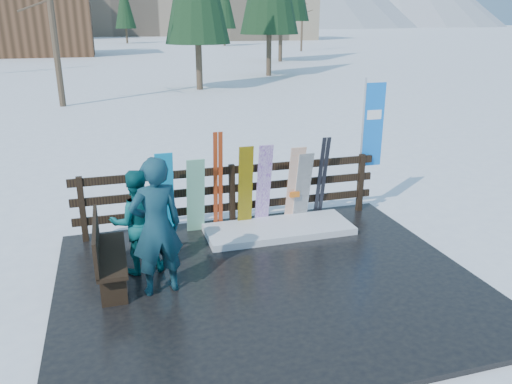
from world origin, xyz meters
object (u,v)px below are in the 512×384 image
object	(u,v)px
snowboard_2	(245,188)
person_back	(137,222)
bench	(105,252)
person_front	(156,227)
snowboard_1	(196,196)
snowboard_3	(264,185)
rental_flag	(370,130)
snowboard_0	(165,195)
snowboard_5	(295,185)
snowboard_4	(303,187)

from	to	relation	value
snowboard_2	person_back	world-z (taller)	person_back
bench	person_front	size ratio (longest dim) A/B	0.77
bench	snowboard_1	distance (m)	2.12
snowboard_3	rental_flag	distance (m)	2.39
snowboard_2	snowboard_3	size ratio (longest dim) A/B	0.98
snowboard_0	snowboard_3	xyz separation A→B (m)	(1.77, 0.00, 0.01)
snowboard_2	snowboard_5	xyz separation A→B (m)	(0.94, -0.00, -0.03)
snowboard_5	rental_flag	distance (m)	1.86
bench	person_back	world-z (taller)	person_back
snowboard_3	snowboard_5	world-z (taller)	snowboard_3
snowboard_1	snowboard_3	world-z (taller)	snowboard_3
bench	person_front	xyz separation A→B (m)	(0.70, -0.40, 0.46)
snowboard_1	snowboard_2	size ratio (longest dim) A/B	0.92
snowboard_2	person_front	size ratio (longest dim) A/B	0.80
snowboard_5	rental_flag	world-z (taller)	rental_flag
snowboard_1	snowboard_3	size ratio (longest dim) A/B	0.90
bench	snowboard_5	distance (m)	3.69
snowboard_2	snowboard_3	xyz separation A→B (m)	(0.34, -0.00, 0.01)
snowboard_3	bench	bearing A→B (deg)	-152.44
bench	snowboard_5	bearing A→B (deg)	23.23
person_back	snowboard_0	bearing A→B (deg)	-120.39
bench	person_front	world-z (taller)	person_front
snowboard_0	snowboard_4	xyz separation A→B (m)	(2.53, 0.00, -0.10)
snowboard_4	bench	bearing A→B (deg)	-157.70
snowboard_3	snowboard_4	world-z (taller)	snowboard_3
snowboard_0	snowboard_1	xyz separation A→B (m)	(0.53, -0.00, -0.07)
bench	snowboard_1	bearing A→B (deg)	43.32
snowboard_5	person_front	xyz separation A→B (m)	(-2.68, -1.85, 0.23)
snowboard_5	person_front	world-z (taller)	person_front
snowboard_3	snowboard_5	xyz separation A→B (m)	(0.60, 0.00, -0.04)
snowboard_2	person_front	distance (m)	2.55
rental_flag	person_front	world-z (taller)	rental_flag
snowboard_3	person_back	bearing A→B (deg)	-153.68
snowboard_0	snowboard_2	world-z (taller)	snowboard_0
snowboard_2	rental_flag	bearing A→B (deg)	6.01
snowboard_1	snowboard_3	bearing A→B (deg)	0.00
snowboard_0	bench	bearing A→B (deg)	-124.95
rental_flag	snowboard_4	bearing A→B (deg)	-169.55
snowboard_3	snowboard_4	size ratio (longest dim) A/B	1.15
snowboard_1	person_front	world-z (taller)	person_front
person_front	snowboard_0	bearing A→B (deg)	-109.77
snowboard_4	snowboard_5	bearing A→B (deg)	-180.00
snowboard_0	person_front	bearing A→B (deg)	-99.71
snowboard_2	snowboard_4	world-z (taller)	snowboard_2
bench	snowboard_1	size ratio (longest dim) A/B	1.06
snowboard_4	snowboard_5	size ratio (longest dim) A/B	0.91
snowboard_1	person_back	distance (m)	1.57
bench	snowboard_2	xyz separation A→B (m)	(2.44, 1.45, 0.26)
snowboard_1	person_front	bearing A→B (deg)	-114.46
snowboard_4	person_back	xyz separation A→B (m)	(-3.07, -1.14, 0.12)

